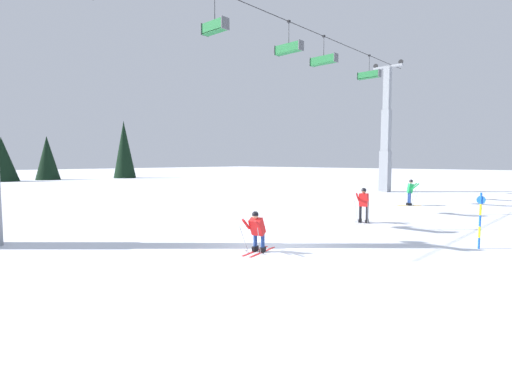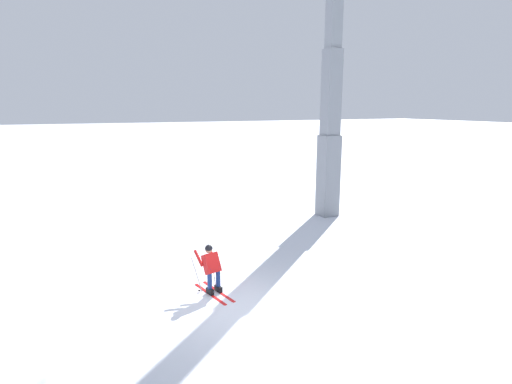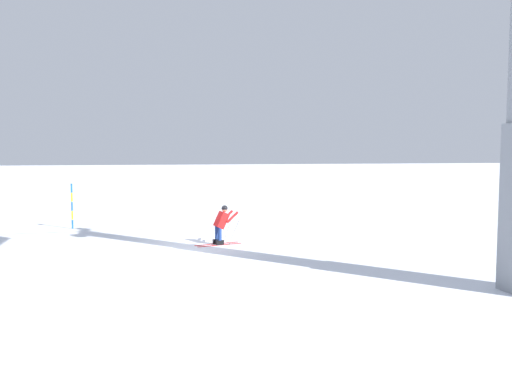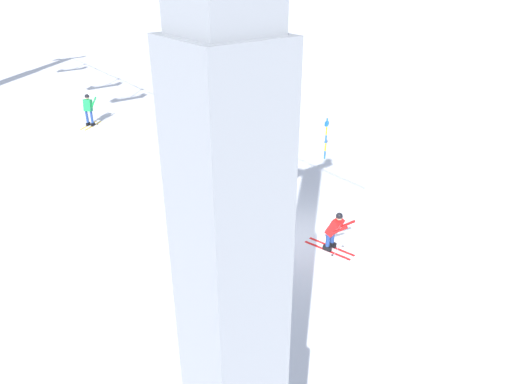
# 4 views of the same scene
# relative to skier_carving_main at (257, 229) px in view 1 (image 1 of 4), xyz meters

# --- Properties ---
(ground_plane) EXTENTS (260.00, 260.00, 0.00)m
(ground_plane) POSITION_rel_skier_carving_main_xyz_m (1.22, 0.25, -0.78)
(ground_plane) COLOR white
(skier_carving_main) EXTENTS (1.70, 0.86, 1.50)m
(skier_carving_main) POSITION_rel_skier_carving_main_xyz_m (0.00, 0.00, 0.00)
(skier_carving_main) COLOR red
(skier_carving_main) RESTS_ON ground_plane
(lift_tower_far) EXTENTS (0.89, 2.91, 12.31)m
(lift_tower_far) POSITION_rel_skier_carving_main_xyz_m (26.92, 7.83, 4.30)
(lift_tower_far) COLOR gray
(lift_tower_far) RESTS_ON ground_plane
(haul_cable) EXTENTS (38.69, 0.05, 0.05)m
(haul_cable) POSITION_rel_skier_carving_main_xyz_m (10.58, 7.83, 11.38)
(haul_cable) COLOR black
(chairlift_seat_second) EXTENTS (0.61, 1.73, 2.30)m
(chairlift_seat_second) POSITION_rel_skier_carving_main_xyz_m (5.11, 7.83, 9.49)
(chairlift_seat_second) COLOR black
(chairlift_seat_middle) EXTENTS (0.61, 2.09, 2.11)m
(chairlift_seat_middle) POSITION_rel_skier_carving_main_xyz_m (11.61, 7.83, 9.65)
(chairlift_seat_middle) COLOR black
(chairlift_seat_fourth) EXTENTS (0.61, 2.18, 2.10)m
(chairlift_seat_fourth) POSITION_rel_skier_carving_main_xyz_m (15.81, 7.83, 9.66)
(chairlift_seat_fourth) COLOR black
(chairlift_seat_farthest) EXTENTS (0.61, 2.06, 2.04)m
(chairlift_seat_farthest) POSITION_rel_skier_carving_main_xyz_m (23.05, 7.83, 9.72)
(chairlift_seat_farthest) COLOR black
(trail_marker_pole) EXTENTS (0.07, 0.28, 1.94)m
(trail_marker_pole) POSITION_rel_skier_carving_main_xyz_m (5.57, -5.26, 0.27)
(trail_marker_pole) COLOR blue
(trail_marker_pole) RESTS_ON ground_plane
(skier_distant_uphill) EXTENTS (1.28, 1.51, 1.79)m
(skier_distant_uphill) POSITION_rel_skier_carving_main_xyz_m (16.99, 1.53, 0.25)
(skier_distant_uphill) COLOR yellow
(skier_distant_uphill) RESTS_ON ground_plane
(skier_distant_downhill) EXTENTS (1.69, 0.82, 1.74)m
(skier_distant_downhill) POSITION_rel_skier_carving_main_xyz_m (8.02, 0.33, 0.22)
(skier_distant_downhill) COLOR white
(skier_distant_downhill) RESTS_ON ground_plane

